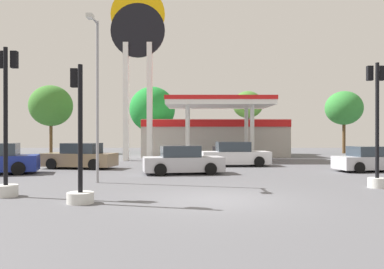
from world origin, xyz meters
The scene contains 15 objects.
ground_plane centered at (0.00, 0.00, 0.00)m, with size 90.00×90.00×0.00m, color #56565B.
gas_station centered at (1.28, 23.43, 1.99)m, with size 12.92×11.62×4.84m.
station_pole_sign centered at (-4.96, 17.92, 8.60)m, with size 4.18×0.56×13.40m.
car_0 centered at (9.08, 9.23, 0.63)m, with size 4.11×2.27×1.39m.
car_1 centered at (-7.50, 11.07, 0.69)m, with size 4.52×2.54×1.53m.
car_2 centered at (-1.26, 7.91, 0.67)m, with size 4.34×2.43×1.47m.
car_4 centered at (2.00, 12.92, 0.71)m, with size 4.48×2.25×1.56m.
traffic_signal_0 centered at (6.39, 2.68, 1.67)m, with size 0.69×0.70×4.84m.
traffic_signal_1 centered at (-4.16, -0.74, 1.03)m, with size 0.80×0.80×4.18m.
traffic_signal_2 centered at (-6.99, 0.56, 1.52)m, with size 0.78×0.78×4.98m.
tree_0 centered at (-15.57, 28.85, 4.99)m, with size 4.48×4.48×7.14m.
tree_1 centered at (-4.91, 28.56, 4.61)m, with size 4.73×4.73×6.97m.
tree_2 centered at (4.98, 28.17, 5.01)m, with size 3.10×3.10×6.46m.
tree_3 centered at (15.20, 28.96, 4.76)m, with size 3.88×3.88×6.55m.
corner_streetlamp centered at (-4.81, 4.01, 4.15)m, with size 0.24×1.48×6.89m.
Camera 1 is at (-0.78, -12.65, 2.10)m, focal length 37.08 mm.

